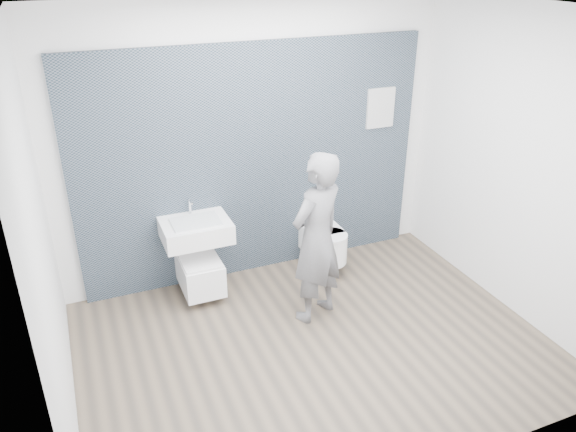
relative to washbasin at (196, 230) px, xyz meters
name	(u,v)px	position (x,y,z in m)	size (l,w,h in m)	color
ground	(314,345)	(0.72, -1.20, -0.72)	(4.00, 4.00, 0.00)	brown
room_shell	(319,160)	(0.72, -1.20, 1.02)	(4.00, 4.00, 4.00)	silver
tile_wall	(258,266)	(0.72, 0.27, -0.72)	(3.60, 0.06, 2.40)	black
washbasin	(196,230)	(0.00, 0.00, 0.00)	(0.65, 0.49, 0.49)	white
toilet_square	(200,271)	(0.00, -0.03, -0.44)	(0.39, 0.56, 0.68)	white
toilet_rounded	(325,243)	(1.37, -0.06, -0.40)	(0.36, 0.61, 0.33)	white
info_placard	(371,244)	(2.12, 0.23, -0.72)	(0.32, 0.03, 0.42)	white
visitor	(317,239)	(0.92, -0.78, 0.10)	(0.60, 0.39, 1.64)	slate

